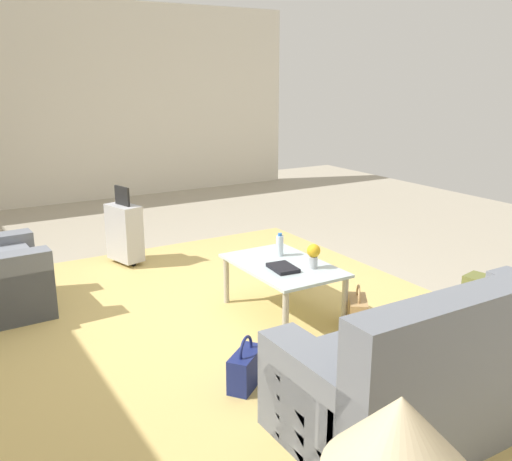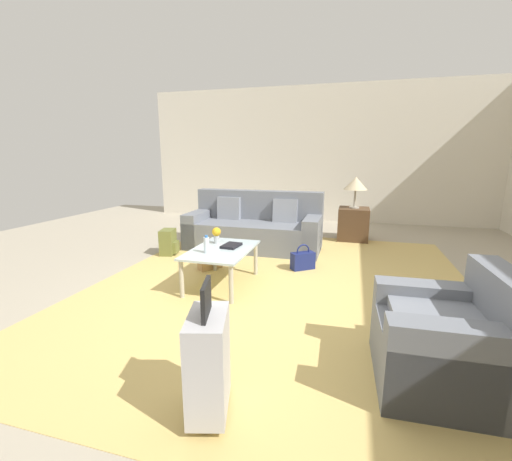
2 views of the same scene
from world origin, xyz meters
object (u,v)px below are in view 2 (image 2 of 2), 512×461
(water_bottle, at_px, (207,245))
(backpack_olive, at_px, (169,242))
(suitcase_silver, at_px, (208,362))
(handbag_tan, at_px, (210,260))
(table_lamp, at_px, (356,184))
(coffee_table_book, at_px, (231,246))
(handbag_navy, at_px, (303,260))
(flower_vase, at_px, (216,234))
(side_table, at_px, (353,224))
(couch, at_px, (255,229))
(coffee_table, at_px, (222,254))
(armchair, at_px, (454,346))

(water_bottle, distance_m, backpack_olive, 1.73)
(suitcase_silver, height_order, handbag_tan, suitcase_silver)
(table_lamp, bearing_deg, backpack_olive, -57.20)
(table_lamp, height_order, backpack_olive, table_lamp)
(coffee_table_book, bearing_deg, handbag_navy, 139.25)
(flower_vase, distance_m, backpack_olive, 1.43)
(side_table, bearing_deg, suitcase_silver, -9.46)
(water_bottle, distance_m, flower_vase, 0.42)
(side_table, xyz_separation_m, backpack_olive, (1.80, -2.79, -0.10))
(flower_vase, bearing_deg, handbag_tan, -142.47)
(table_lamp, height_order, handbag_tan, table_lamp)
(couch, distance_m, backpack_olive, 1.44)
(coffee_table, distance_m, table_lamp, 3.24)
(flower_vase, bearing_deg, side_table, 147.40)
(backpack_olive, bearing_deg, water_bottle, 44.70)
(side_table, bearing_deg, table_lamp, 0.00)
(couch, xyz_separation_m, coffee_table, (1.80, 0.10, 0.08))
(coffee_table_book, bearing_deg, backpack_olive, -116.86)
(backpack_olive, bearing_deg, handbag_tan, 62.12)
(flower_vase, bearing_deg, couch, 178.19)
(coffee_table, height_order, suitcase_silver, suitcase_silver)
(suitcase_silver, bearing_deg, coffee_table, -160.71)
(couch, bearing_deg, table_lamp, 122.01)
(table_lamp, xyz_separation_m, backpack_olive, (1.80, -2.79, -0.84))
(side_table, bearing_deg, handbag_navy, -18.37)
(table_lamp, xyz_separation_m, handbag_navy, (1.95, -0.65, -0.90))
(coffee_table_book, height_order, flower_vase, flower_vase)
(backpack_olive, bearing_deg, flower_vase, 55.54)
(couch, relative_size, water_bottle, 10.81)
(water_bottle, height_order, side_table, water_bottle)
(water_bottle, relative_size, suitcase_silver, 0.24)
(water_bottle, bearing_deg, handbag_navy, 137.75)
(side_table, bearing_deg, armchair, 9.20)
(handbag_navy, bearing_deg, handbag_tan, -75.19)
(handbag_tan, xyz_separation_m, backpack_olive, (-0.48, -0.91, 0.06))
(table_lamp, relative_size, backpack_olive, 1.41)
(suitcase_silver, bearing_deg, armchair, 115.64)
(coffee_table, xyz_separation_m, water_bottle, (0.20, -0.10, 0.15))
(coffee_table_book, bearing_deg, flower_vase, -107.58)
(couch, height_order, armchair, couch)
(couch, xyz_separation_m, suitcase_silver, (3.80, 0.80, 0.05))
(coffee_table_book, height_order, table_lamp, table_lamp)
(coffee_table, xyz_separation_m, table_lamp, (-2.80, 1.50, 0.64))
(handbag_tan, bearing_deg, handbag_navy, 104.81)
(water_bottle, distance_m, suitcase_silver, 1.98)
(couch, height_order, flower_vase, couch)
(flower_vase, bearing_deg, backpack_olive, -124.46)
(coffee_table_book, relative_size, table_lamp, 0.47)
(water_bottle, xyz_separation_m, side_table, (-3.00, 1.60, -0.25))
(coffee_table_book, distance_m, side_table, 3.04)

